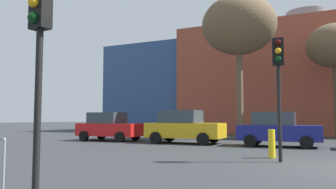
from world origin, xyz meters
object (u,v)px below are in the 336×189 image
object	(u,v)px
parked_car_1	(184,127)
bare_tree_2	(239,26)
parked_car_2	(278,129)
traffic_light_near_left	(39,36)
bollard_yellow_0	(272,144)
bare_tree_0	(335,46)
traffic_light_island	(278,71)
parked_car_0	(109,127)

from	to	relation	value
parked_car_1	bare_tree_2	size ratio (longest dim) A/B	0.44
parked_car_2	traffic_light_near_left	world-z (taller)	traffic_light_near_left
traffic_light_near_left	bollard_yellow_0	size ratio (longest dim) A/B	3.79
parked_car_1	bare_tree_0	bearing A→B (deg)	45.46
bare_tree_2	bollard_yellow_0	distance (m)	12.65
traffic_light_near_left	bare_tree_0	size ratio (longest dim) A/B	0.47
traffic_light_island	bare_tree_0	world-z (taller)	bare_tree_0
bollard_yellow_0	bare_tree_0	bearing A→B (deg)	78.69
parked_car_2	bare_tree_0	xyz separation A→B (m)	(3.06, 8.34, 5.69)
parked_car_0	bollard_yellow_0	bearing A→B (deg)	-25.75
traffic_light_near_left	traffic_light_island	world-z (taller)	traffic_light_island
parked_car_0	parked_car_1	size ratio (longest dim) A/B	0.95
bare_tree_0	parked_car_2	bearing A→B (deg)	-110.11
bare_tree_0	bollard_yellow_0	bearing A→B (deg)	-101.31
bare_tree_2	parked_car_2	bearing A→B (deg)	-57.78
traffic_light_island	bollard_yellow_0	world-z (taller)	traffic_light_island
bare_tree_2	parked_car_1	bearing A→B (deg)	-115.56
traffic_light_near_left	parked_car_0	bearing A→B (deg)	-142.76
traffic_light_island	bollard_yellow_0	xyz separation A→B (m)	(-0.40, 1.06, -2.50)
parked_car_2	bare_tree_0	world-z (taller)	bare_tree_0
bare_tree_0	parked_car_0	bearing A→B (deg)	-148.05
traffic_light_island	bollard_yellow_0	bearing A→B (deg)	-167.92
parked_car_0	traffic_light_island	bearing A→B (deg)	-29.26
parked_car_0	parked_car_2	world-z (taller)	parked_car_0
parked_car_2	bollard_yellow_0	world-z (taller)	parked_car_2
traffic_light_island	bare_tree_2	world-z (taller)	bare_tree_2
parked_car_1	traffic_light_island	world-z (taller)	traffic_light_island
parked_car_0	bollard_yellow_0	size ratio (longest dim) A/B	4.07
parked_car_1	bare_tree_0	xyz separation A→B (m)	(8.21, 8.34, 5.61)
traffic_light_island	bare_tree_2	xyz separation A→B (m)	(-3.69, 10.86, 4.79)
parked_car_0	bare_tree_2	world-z (taller)	bare_tree_2
parked_car_1	bare_tree_0	distance (m)	12.98
parked_car_0	traffic_light_near_left	world-z (taller)	traffic_light_near_left
traffic_light_near_left	parked_car_1	bearing A→B (deg)	-161.81
parked_car_1	traffic_light_near_left	size ratio (longest dim) A/B	1.13
traffic_light_island	bollard_yellow_0	size ratio (longest dim) A/B	4.00
parked_car_2	parked_car_0	bearing A→B (deg)	180.00
traffic_light_near_left	bare_tree_2	world-z (taller)	bare_tree_2
bare_tree_0	parked_car_1	bearing A→B (deg)	-134.54
parked_car_1	bare_tree_2	world-z (taller)	bare_tree_2
traffic_light_near_left	bollard_yellow_0	xyz separation A→B (m)	(2.80, 8.22, -2.34)
traffic_light_near_left	bare_tree_0	distance (m)	22.70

